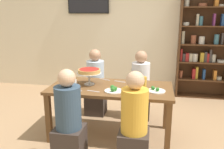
% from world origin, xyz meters
% --- Properties ---
extents(ground_plane, '(12.00, 12.00, 0.00)m').
position_xyz_m(ground_plane, '(0.00, 0.00, 0.00)').
color(ground_plane, '#9E7A56').
extents(rear_partition, '(8.00, 0.12, 2.80)m').
position_xyz_m(rear_partition, '(0.00, 2.20, 1.40)').
color(rear_partition, beige).
rests_on(rear_partition, ground_plane).
extents(dining_table, '(1.71, 0.83, 0.74)m').
position_xyz_m(dining_table, '(0.00, 0.00, 0.65)').
color(dining_table, brown).
rests_on(dining_table, ground_plane).
extents(bookshelf, '(1.10, 0.30, 2.21)m').
position_xyz_m(bookshelf, '(1.59, 2.01, 1.11)').
color(bookshelf, '#4C2D19').
rests_on(bookshelf, ground_plane).
extents(television, '(0.91, 0.05, 0.50)m').
position_xyz_m(television, '(-0.89, 2.11, 1.97)').
color(television, black).
extents(diner_near_left, '(0.34, 0.34, 1.15)m').
position_xyz_m(diner_near_left, '(-0.35, -0.74, 0.49)').
color(diner_near_left, '#382D28').
rests_on(diner_near_left, ground_plane).
extents(diner_far_right, '(0.34, 0.34, 1.15)m').
position_xyz_m(diner_far_right, '(0.37, 0.70, 0.49)').
color(diner_far_right, '#382D28').
rests_on(diner_far_right, ground_plane).
extents(diner_near_right, '(0.34, 0.34, 1.15)m').
position_xyz_m(diner_near_right, '(0.40, -0.70, 0.49)').
color(diner_near_right, '#382D28').
rests_on(diner_near_right, ground_plane).
extents(diner_far_left, '(0.34, 0.34, 1.15)m').
position_xyz_m(diner_far_left, '(-0.40, 0.72, 0.49)').
color(diner_far_left, '#382D28').
rests_on(diner_far_left, ground_plane).
extents(deep_dish_pizza_stand, '(0.35, 0.35, 0.23)m').
position_xyz_m(deep_dish_pizza_stand, '(-0.32, 0.05, 0.93)').
color(deep_dish_pizza_stand, silver).
rests_on(deep_dish_pizza_stand, dining_table).
extents(salad_plate_near_diner, '(0.23, 0.23, 0.07)m').
position_xyz_m(salad_plate_near_diner, '(0.62, -0.10, 0.76)').
color(salad_plate_near_diner, white).
rests_on(salad_plate_near_diner, dining_table).
extents(salad_plate_far_diner, '(0.25, 0.25, 0.07)m').
position_xyz_m(salad_plate_far_diner, '(0.08, -0.20, 0.76)').
color(salad_plate_far_diner, white).
rests_on(salad_plate_far_diner, dining_table).
extents(salad_plate_spare, '(0.24, 0.24, 0.07)m').
position_xyz_m(salad_plate_spare, '(0.34, 0.23, 0.76)').
color(salad_plate_spare, white).
rests_on(salad_plate_spare, dining_table).
extents(beer_glass_amber_tall, '(0.07, 0.07, 0.16)m').
position_xyz_m(beer_glass_amber_tall, '(0.46, 0.04, 0.82)').
color(beer_glass_amber_tall, gold).
rests_on(beer_glass_amber_tall, dining_table).
extents(beer_glass_amber_short, '(0.07, 0.07, 0.14)m').
position_xyz_m(beer_glass_amber_short, '(0.36, -0.22, 0.81)').
color(beer_glass_amber_short, gold).
rests_on(beer_glass_amber_short, dining_table).
extents(water_glass_clear_near, '(0.07, 0.07, 0.11)m').
position_xyz_m(water_glass_clear_near, '(-0.50, -0.10, 0.79)').
color(water_glass_clear_near, white).
rests_on(water_glass_clear_near, dining_table).
extents(cutlery_fork_near, '(0.18, 0.05, 0.00)m').
position_xyz_m(cutlery_fork_near, '(-0.19, -0.25, 0.74)').
color(cutlery_fork_near, silver).
rests_on(cutlery_fork_near, dining_table).
extents(cutlery_knife_near, '(0.18, 0.07, 0.00)m').
position_xyz_m(cutlery_knife_near, '(0.09, 0.26, 0.74)').
color(cutlery_knife_near, silver).
rests_on(cutlery_knife_near, dining_table).
extents(cutlery_fork_far, '(0.18, 0.02, 0.00)m').
position_xyz_m(cutlery_fork_far, '(-0.43, -0.27, 0.74)').
color(cutlery_fork_far, silver).
rests_on(cutlery_fork_far, dining_table).
extents(cutlery_knife_far, '(0.18, 0.04, 0.00)m').
position_xyz_m(cutlery_knife_far, '(-0.71, 0.26, 0.74)').
color(cutlery_knife_far, silver).
rests_on(cutlery_knife_far, dining_table).
extents(cutlery_spare_fork, '(0.17, 0.08, 0.00)m').
position_xyz_m(cutlery_spare_fork, '(-0.16, 0.33, 0.74)').
color(cutlery_spare_fork, silver).
rests_on(cutlery_spare_fork, dining_table).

